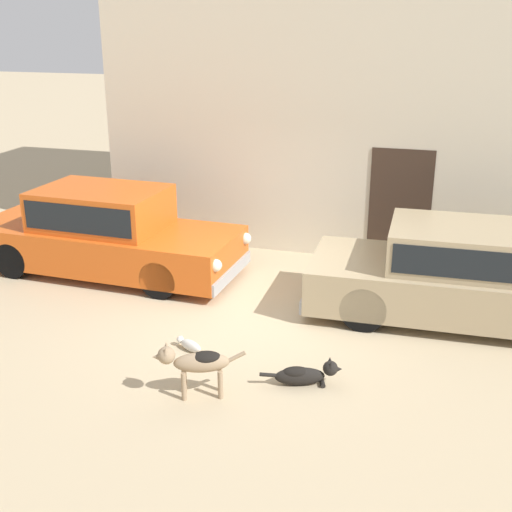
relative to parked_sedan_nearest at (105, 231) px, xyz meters
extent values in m
plane|color=tan|center=(2.93, -1.10, -0.74)|extent=(80.00, 80.00, 0.00)
cube|color=#D15619|center=(0.01, 0.00, -0.25)|extent=(4.74, 1.94, 0.68)
cube|color=#D15619|center=(-0.03, 0.00, 0.43)|extent=(2.21, 1.59, 0.67)
cube|color=black|center=(-0.03, 0.00, 0.44)|extent=(2.04, 1.61, 0.47)
cube|color=#999BA0|center=(2.33, -0.09, -0.48)|extent=(0.19, 1.72, 0.20)
sphere|color=silver|center=(2.39, 0.60, -0.10)|extent=(0.20, 0.20, 0.20)
sphere|color=silver|center=(2.33, -0.79, -0.10)|extent=(0.20, 0.20, 0.20)
cube|color=red|center=(-2.27, 0.85, -0.08)|extent=(0.05, 0.18, 0.18)
cylinder|color=black|center=(1.45, 0.72, -0.42)|extent=(0.64, 0.22, 0.63)
cylinder|color=black|center=(1.38, -0.83, -0.42)|extent=(0.64, 0.22, 0.63)
cylinder|color=black|center=(-1.36, 0.83, -0.42)|extent=(0.64, 0.22, 0.63)
cylinder|color=black|center=(-1.42, -0.72, -0.42)|extent=(0.64, 0.22, 0.63)
cube|color=tan|center=(5.98, -0.24, -0.25)|extent=(4.46, 1.92, 0.67)
cube|color=tan|center=(5.93, -0.24, 0.38)|extent=(2.07, 1.60, 0.60)
cube|color=black|center=(5.93, -0.24, 0.39)|extent=(1.91, 1.62, 0.42)
cube|color=#999BA0|center=(3.79, -0.30, -0.48)|extent=(0.16, 1.78, 0.20)
cube|color=red|center=(3.77, 0.49, -0.09)|extent=(0.04, 0.18, 0.18)
cube|color=red|center=(3.81, -1.08, -0.09)|extent=(0.04, 0.18, 0.18)
cylinder|color=black|center=(4.63, 0.53, -0.40)|extent=(0.68, 0.22, 0.67)
cylinder|color=black|center=(4.67, -1.08, -0.40)|extent=(0.68, 0.22, 0.67)
cube|color=#38281E|center=(4.88, 1.90, 0.31)|extent=(1.10, 0.02, 2.10)
cylinder|color=#997F60|center=(2.91, -3.54, -0.56)|extent=(0.06, 0.06, 0.36)
cylinder|color=#997F60|center=(2.84, -3.38, -0.56)|extent=(0.06, 0.06, 0.36)
cylinder|color=#997F60|center=(3.31, -3.39, -0.56)|extent=(0.06, 0.06, 0.36)
cylinder|color=#997F60|center=(3.25, -3.23, -0.56)|extent=(0.06, 0.06, 0.36)
ellipsoid|color=#997F60|center=(3.08, -3.38, -0.30)|extent=(0.70, 0.45, 0.24)
ellipsoid|color=black|center=(3.12, -3.37, -0.23)|extent=(0.42, 0.33, 0.13)
sphere|color=#997F60|center=(2.70, -3.53, -0.18)|extent=(0.21, 0.21, 0.21)
cone|color=#997F60|center=(2.60, -3.57, -0.20)|extent=(0.15, 0.15, 0.12)
cone|color=#997F60|center=(2.72, -3.59, -0.09)|extent=(0.09, 0.09, 0.09)
cone|color=#997F60|center=(2.68, -3.47, -0.09)|extent=(0.09, 0.09, 0.09)
cylinder|color=#997F60|center=(3.46, -3.24, -0.24)|extent=(0.23, 0.13, 0.15)
cylinder|color=black|center=(4.38, -2.68, -0.71)|extent=(0.09, 0.11, 0.06)
cylinder|color=black|center=(4.42, -2.78, -0.71)|extent=(0.09, 0.11, 0.06)
ellipsoid|color=black|center=(4.14, -2.82, -0.62)|extent=(0.64, 0.37, 0.23)
ellipsoid|color=black|center=(4.09, -2.84, -0.56)|extent=(0.38, 0.28, 0.13)
sphere|color=black|center=(4.49, -2.70, -0.52)|extent=(0.19, 0.19, 0.19)
cone|color=black|center=(4.58, -2.67, -0.53)|extent=(0.13, 0.13, 0.10)
cone|color=black|center=(4.47, -2.65, -0.44)|extent=(0.08, 0.08, 0.08)
cone|color=black|center=(4.51, -2.75, -0.44)|extent=(0.08, 0.08, 0.08)
cylinder|color=black|center=(3.77, -2.95, -0.59)|extent=(0.22, 0.12, 0.07)
ellipsoid|color=beige|center=(2.53, -2.38, -0.66)|extent=(0.39, 0.28, 0.15)
sphere|color=beige|center=(2.34, -2.29, -0.64)|extent=(0.10, 0.10, 0.10)
cone|color=beige|center=(2.33, -2.31, -0.60)|extent=(0.05, 0.05, 0.04)
cone|color=beige|center=(2.35, -2.27, -0.60)|extent=(0.05, 0.05, 0.04)
cylinder|color=beige|center=(2.78, -2.52, -0.71)|extent=(0.19, 0.17, 0.04)
camera|label=1|loc=(5.62, -9.77, 3.52)|focal=46.26mm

